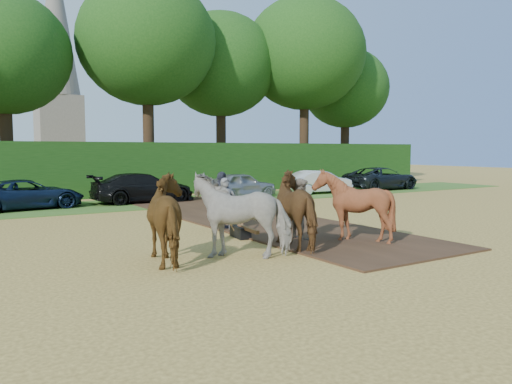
# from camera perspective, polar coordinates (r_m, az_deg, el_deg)

# --- Properties ---
(ground) EXTENTS (120.00, 120.00, 0.00)m
(ground) POSITION_cam_1_polar(r_m,az_deg,el_deg) (12.40, 9.86, -7.28)
(ground) COLOR gold
(ground) RESTS_ON ground
(earth_strip) EXTENTS (4.50, 17.00, 0.05)m
(earth_strip) POSITION_cam_1_polar(r_m,az_deg,el_deg) (18.84, -1.07, -2.96)
(earth_strip) COLOR #472D1C
(earth_strip) RESTS_ON ground
(grass_verge) EXTENTS (50.00, 5.00, 0.03)m
(grass_verge) POSITION_cam_1_polar(r_m,az_deg,el_deg) (24.52, -12.61, -1.27)
(grass_verge) COLOR #38601E
(grass_verge) RESTS_ON ground
(hedgerow) EXTENTS (46.00, 1.60, 3.00)m
(hedgerow) POSITION_cam_1_polar(r_m,az_deg,el_deg) (28.68, -15.69, 2.52)
(hedgerow) COLOR #14380F
(hedgerow) RESTS_ON ground
(spectator_near) EXTENTS (0.69, 0.88, 1.77)m
(spectator_near) POSITION_cam_1_polar(r_m,az_deg,el_deg) (14.41, 5.11, -1.95)
(spectator_near) COLOR gray
(spectator_near) RESTS_ON ground
(spectator_far) EXTENTS (0.87, 1.20, 1.89)m
(spectator_far) POSITION_cam_1_polar(r_m,az_deg,el_deg) (16.17, -3.92, -0.99)
(spectator_far) COLOR #2A2C38
(spectator_far) RESTS_ON ground
(plough_team) EXTENTS (6.94, 4.83, 2.05)m
(plough_team) POSITION_cam_1_polar(r_m,az_deg,el_deg) (12.79, 1.75, -2.21)
(plough_team) COLOR brown
(plough_team) RESTS_ON ground
(parked_cars) EXTENTS (36.11, 3.36, 1.46)m
(parked_cars) POSITION_cam_1_polar(r_m,az_deg,el_deg) (25.06, -9.32, 0.48)
(parked_cars) COLOR #A7A8AE
(parked_cars) RESTS_ON ground
(treeline) EXTENTS (48.70, 10.60, 14.21)m
(treeline) POSITION_cam_1_polar(r_m,az_deg,el_deg) (31.98, -20.73, 16.08)
(treeline) COLOR #382616
(treeline) RESTS_ON ground
(church) EXTENTS (5.20, 5.20, 27.00)m
(church) POSITION_cam_1_polar(r_m,az_deg,el_deg) (66.07, -21.82, 14.25)
(church) COLOR slate
(church) RESTS_ON ground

